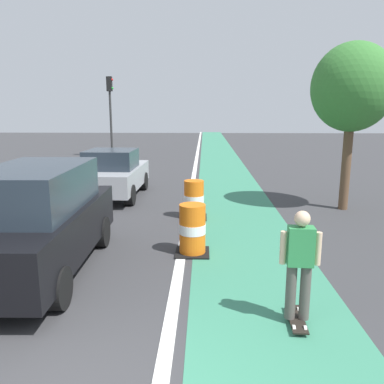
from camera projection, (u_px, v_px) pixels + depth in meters
bike_lane_strip at (229, 187)px, 15.60m from camera, size 2.50×80.00×0.01m
lane_divider_stripe at (192, 187)px, 15.64m from camera, size 0.20×80.00×0.01m
skateboarder_on_lane at (300, 264)px, 5.49m from camera, size 0.57×0.81×1.69m
parked_suv_nearest at (38, 220)px, 7.28m from camera, size 2.00×4.64×2.04m
parked_sedan_second at (113, 174)px, 13.75m from camera, size 1.97×4.13×1.70m
traffic_barrel_front at (192, 230)px, 8.32m from camera, size 0.73×0.73×1.09m
traffic_barrel_mid at (194, 200)px, 11.10m from camera, size 0.73×0.73×1.09m
traffic_light_corner at (110, 103)px, 24.66m from camera, size 0.41×0.32×5.10m
street_tree_sidewalk at (352, 88)px, 11.47m from camera, size 2.40×2.40×5.00m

